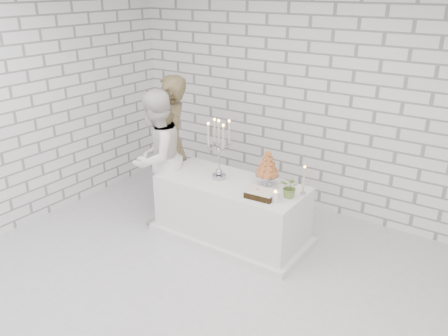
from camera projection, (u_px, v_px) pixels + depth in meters
ground at (216, 302)px, 4.60m from camera, size 6.00×5.00×0.01m
wall_back at (327, 104)px, 5.95m from camera, size 6.00×0.01×3.00m
wall_left at (14, 111)px, 5.61m from camera, size 0.01×5.00×3.00m
cake_table at (231, 210)px, 5.64m from camera, size 1.80×0.80×0.75m
groom at (171, 145)px, 6.15m from camera, size 0.67×0.80×1.88m
bride at (156, 158)px, 5.89m from camera, size 0.77×0.93×1.75m
candelabra at (219, 150)px, 5.46m from camera, size 0.36×0.36×0.74m
croquembouche at (267, 168)px, 5.32m from camera, size 0.36×0.36×0.44m
chocolate_cake at (261, 194)px, 5.09m from camera, size 0.33×0.25×0.08m
pillar_candle at (275, 197)px, 4.98m from camera, size 0.10×0.10×0.12m
extra_taper at (304, 181)px, 5.13m from camera, size 0.07×0.07×0.32m
flowers at (290, 187)px, 5.06m from camera, size 0.23×0.20×0.25m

